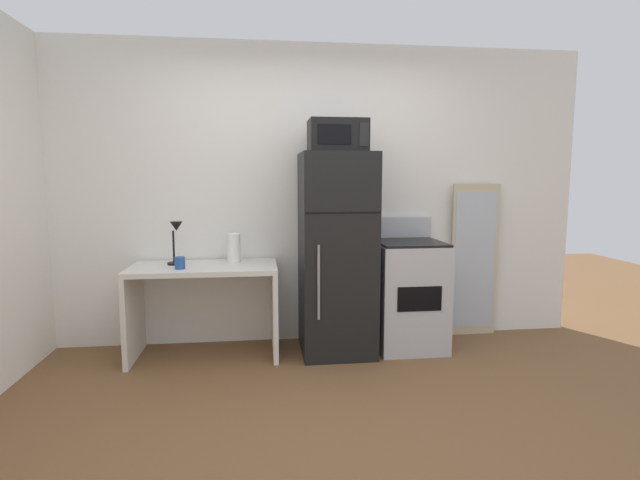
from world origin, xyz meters
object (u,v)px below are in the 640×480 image
at_px(coffee_mug, 180,263).
at_px(refrigerator, 336,254).
at_px(oven_range, 408,294).
at_px(microwave, 337,136).
at_px(desk_lamp, 176,235).
at_px(leaning_mirror, 474,260).
at_px(paper_towel_roll, 234,248).
at_px(desk, 205,293).

xyz_separation_m(coffee_mug, refrigerator, (1.25, 0.11, 0.03)).
distance_m(refrigerator, oven_range, 0.72).
bearing_deg(microwave, desk_lamp, 175.70).
height_order(microwave, leaning_mirror, microwave).
bearing_deg(microwave, paper_towel_roll, 169.37).
bearing_deg(paper_towel_roll, desk, -153.12).
bearing_deg(paper_towel_roll, microwave, -10.63).
xyz_separation_m(desk_lamp, refrigerator, (1.30, -0.08, -0.16)).
xyz_separation_m(desk, leaning_mirror, (2.41, 0.26, 0.18)).
bearing_deg(desk_lamp, refrigerator, -3.37).
bearing_deg(microwave, leaning_mirror, 12.64).
bearing_deg(oven_range, desk, -179.87).
xyz_separation_m(oven_range, leaning_mirror, (0.70, 0.26, 0.23)).
bearing_deg(paper_towel_roll, desk_lamp, -172.43).
xyz_separation_m(paper_towel_roll, oven_range, (1.47, -0.12, -0.40)).
bearing_deg(leaning_mirror, desk, -173.87).
relative_size(desk_lamp, coffee_mug, 3.72).
distance_m(paper_towel_roll, leaning_mirror, 2.19).
relative_size(refrigerator, leaning_mirror, 1.18).
relative_size(desk_lamp, oven_range, 0.32).
height_order(desk, desk_lamp, desk_lamp).
distance_m(paper_towel_roll, oven_range, 1.53).
bearing_deg(refrigerator, coffee_mug, -174.80).
relative_size(coffee_mug, refrigerator, 0.06).
relative_size(desk, coffee_mug, 12.33).
height_order(oven_range, leaning_mirror, leaning_mirror).
bearing_deg(coffee_mug, microwave, 4.24).
height_order(desk, paper_towel_roll, paper_towel_roll).
xyz_separation_m(paper_towel_roll, refrigerator, (0.85, -0.14, -0.04)).
distance_m(desk_lamp, coffee_mug, 0.28).
bearing_deg(refrigerator, leaning_mirror, 11.76).
bearing_deg(microwave, coffee_mug, -175.76).
height_order(coffee_mug, refrigerator, refrigerator).
relative_size(microwave, leaning_mirror, 0.33).
bearing_deg(paper_towel_roll, refrigerator, -9.24).
distance_m(desk_lamp, paper_towel_roll, 0.48).
bearing_deg(oven_range, coffee_mug, -175.86).
distance_m(desk_lamp, oven_range, 2.00).
relative_size(desk_lamp, refrigerator, 0.21).
xyz_separation_m(desk, microwave, (1.08, -0.04, 1.26)).
height_order(paper_towel_roll, microwave, microwave).
relative_size(paper_towel_roll, leaning_mirror, 0.17).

